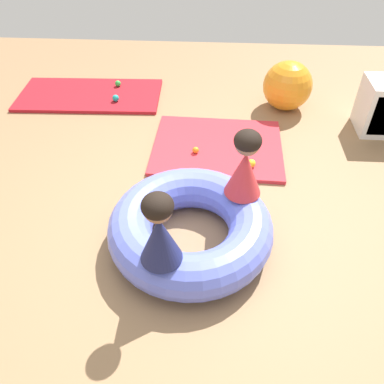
{
  "coord_description": "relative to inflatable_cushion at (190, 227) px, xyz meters",
  "views": [
    {
      "loc": [
        0.18,
        -2.16,
        2.35
      ],
      "look_at": [
        0.04,
        0.06,
        0.35
      ],
      "focal_mm": 36.52,
      "sensor_mm": 36.0,
      "label": 1
    }
  ],
  "objects": [
    {
      "name": "child_in_navy",
      "position": [
        -0.16,
        -0.43,
        0.43
      ],
      "size": [
        0.32,
        0.32,
        0.54
      ],
      "rotation": [
        0.0,
        0.0,
        1.42
      ],
      "color": "navy",
      "rests_on": "inflatable_cushion"
    },
    {
      "name": "play_ball_green",
      "position": [
        -1.08,
        2.5,
        -0.09
      ],
      "size": [
        0.07,
        0.07,
        0.07
      ],
      "primitive_type": "sphere",
      "color": "green",
      "rests_on": "gym_mat_center_rear"
    },
    {
      "name": "ground_plane",
      "position": [
        -0.04,
        0.14,
        -0.17
      ],
      "size": [
        8.0,
        8.0,
        0.0
      ],
      "primitive_type": "plane",
      "color": "#93704C"
    },
    {
      "name": "play_ball_teal",
      "position": [
        -1.03,
        2.12,
        -0.09
      ],
      "size": [
        0.08,
        0.08,
        0.08
      ],
      "primitive_type": "sphere",
      "color": "teal",
      "rests_on": "gym_mat_center_rear"
    },
    {
      "name": "inflatable_cushion",
      "position": [
        0.0,
        0.0,
        0.0
      ],
      "size": [
        1.25,
        1.25,
        0.34
      ],
      "primitive_type": "torus",
      "color": "#6070E5",
      "rests_on": "ground"
    },
    {
      "name": "gym_mat_front",
      "position": [
        0.2,
        1.28,
        -0.15
      ],
      "size": [
        1.34,
        1.08,
        0.04
      ],
      "primitive_type": "cube",
      "rotation": [
        0.0,
        0.0,
        -0.03
      ],
      "color": "red",
      "rests_on": "ground"
    },
    {
      "name": "play_ball_orange",
      "position": [
        -0.02,
        1.14,
        -0.1
      ],
      "size": [
        0.06,
        0.06,
        0.06
      ],
      "primitive_type": "sphere",
      "color": "orange",
      "rests_on": "gym_mat_front"
    },
    {
      "name": "play_ball_yellow",
      "position": [
        0.52,
        0.94,
        -0.09
      ],
      "size": [
        0.08,
        0.08,
        0.08
      ],
      "primitive_type": "sphere",
      "color": "yellow",
      "rests_on": "gym_mat_front"
    },
    {
      "name": "gym_mat_center_rear",
      "position": [
        -1.39,
        2.29,
        -0.15
      ],
      "size": [
        1.75,
        0.88,
        0.04
      ],
      "primitive_type": "cube",
      "rotation": [
        0.0,
        0.0,
        0.03
      ],
      "color": "#B21923",
      "rests_on": "ground"
    },
    {
      "name": "storage_cube",
      "position": [
        1.92,
        1.73,
        0.11
      ],
      "size": [
        0.44,
        0.44,
        0.56
      ],
      "color": "silver",
      "rests_on": "ground"
    },
    {
      "name": "child_in_red",
      "position": [
        0.39,
        0.25,
        0.44
      ],
      "size": [
        0.4,
        0.4,
        0.55
      ],
      "rotation": [
        0.0,
        0.0,
        2.32
      ],
      "color": "red",
      "rests_on": "inflatable_cushion"
    },
    {
      "name": "exercise_ball_large",
      "position": [
        0.97,
        2.16,
        0.11
      ],
      "size": [
        0.56,
        0.56,
        0.56
      ],
      "primitive_type": "sphere",
      "color": "orange",
      "rests_on": "ground"
    }
  ]
}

